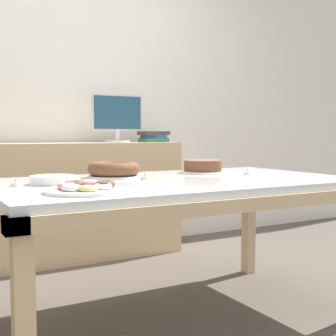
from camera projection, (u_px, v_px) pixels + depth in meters
The scene contains 13 objects.
ground_plane at pixel (175, 319), 2.43m from camera, with size 12.00×12.00×0.00m, color #564C44.
wall_back at pixel (70, 93), 3.83m from camera, with size 8.00×0.10×2.60m, color white.
dining_table at pixel (175, 194), 2.39m from camera, with size 1.85×1.06×0.73m.
sideboard at pixel (83, 200), 3.63m from camera, with size 1.51×0.44×0.90m.
computer_monitor at pixel (117, 119), 3.72m from camera, with size 0.42×0.20×0.38m.
book_stack at pixel (154, 137), 3.90m from camera, with size 0.25×0.18×0.09m.
cake_chocolate_round at pixel (203, 167), 2.76m from camera, with size 0.26×0.26×0.08m.
cake_golden_bundt at pixel (114, 170), 2.47m from camera, with size 0.28×0.28×0.08m.
pastry_platter at pixel (85, 188), 1.86m from camera, with size 0.34×0.34×0.04m.
plate_stack at pixel (53, 180), 2.15m from camera, with size 0.21×0.21×0.04m.
tealight_left_edge at pixel (16, 184), 2.07m from camera, with size 0.04×0.04×0.04m.
tealight_centre at pixel (145, 178), 2.36m from camera, with size 0.04×0.04×0.04m.
tealight_near_front at pixel (247, 173), 2.67m from camera, with size 0.04×0.04×0.04m.
Camera 1 is at (-1.19, -2.05, 0.96)m, focal length 50.00 mm.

